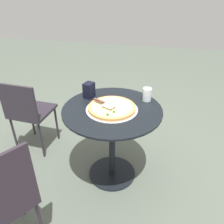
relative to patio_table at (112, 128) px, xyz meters
name	(u,v)px	position (x,y,z in m)	size (l,w,h in m)	color
ground_plane	(112,173)	(0.00, 0.00, -0.55)	(10.00, 10.00, 0.00)	#586055
patio_table	(112,128)	(0.00, 0.00, 0.00)	(0.84, 0.84, 0.75)	black
pizza_on_tray	(112,108)	(0.00, -0.01, 0.22)	(0.43, 0.43, 0.05)	silver
pizza_server	(104,103)	(-0.07, -0.01, 0.25)	(0.21, 0.14, 0.02)	silver
drinking_cup	(147,94)	(0.27, 0.22, 0.26)	(0.08, 0.08, 0.12)	white
napkin_dispenser	(89,90)	(-0.25, 0.16, 0.27)	(0.09, 0.08, 0.14)	black
patio_chair_near	(28,110)	(-0.94, 0.19, -0.04)	(0.42, 0.42, 0.84)	#2A252E
patio_chair_far	(2,200)	(-0.49, -0.87, -0.01)	(0.52, 0.52, 0.93)	#2D232E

